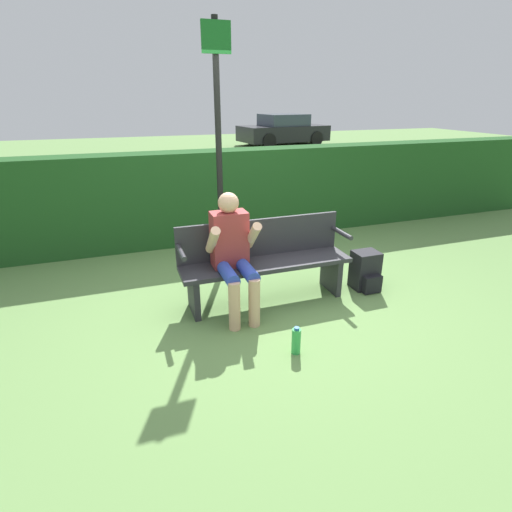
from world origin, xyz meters
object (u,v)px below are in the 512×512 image
Objects in this scene: person_seated at (233,250)px; backpack at (366,271)px; signpost at (219,141)px; water_bottle at (296,341)px; parked_car at (283,130)px; park_bench at (264,259)px.

backpack is at bearing -0.28° from person_seated.
person_seated is at bearing -98.63° from signpost.
signpost reaches higher than water_bottle.
signpost is 14.22m from parked_car.
park_bench is 1.50× the size of person_seated.
person_seated is 0.43× the size of signpost.
person_seated is 0.30× the size of parked_car.
person_seated is at bearing 107.76° from water_bottle.
signpost is 0.69× the size of parked_car.
backpack is (1.56, -0.01, -0.45)m from person_seated.
person_seated is at bearing -121.80° from parked_car.
park_bench is 7.14× the size of water_bottle.
parked_car is at bearing 67.48° from water_bottle.
park_bench is 4.13× the size of backpack.
signpost reaches higher than backpack.
parked_car is at bearing 66.28° from park_bench.
water_bottle is at bearing -119.51° from parked_car.
parked_car is at bearing 63.99° from signpost.
park_bench is at bearing 84.81° from water_bottle.
parked_car is at bearing 65.18° from person_seated.
backpack is at bearing -36.95° from signpost.
parked_car reaches higher than person_seated.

